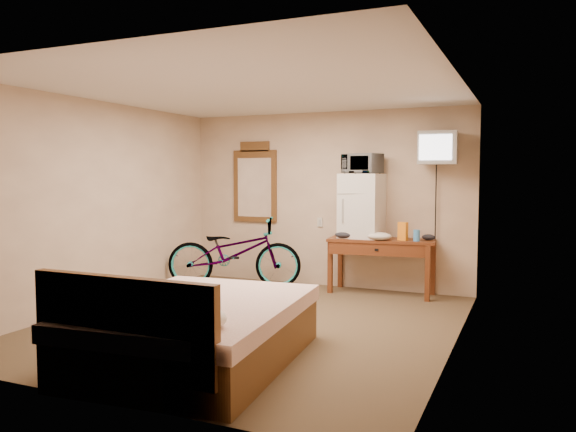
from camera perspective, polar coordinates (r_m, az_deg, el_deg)
The scene contains 13 objects.
room at distance 6.00m, azimuth -3.61°, elevation 0.80°, with size 4.60×4.64×2.50m.
desk at distance 7.61m, azimuth 9.41°, elevation -3.17°, with size 1.45×0.68×0.75m.
mini_fridge at distance 7.69m, azimuth 7.51°, elevation 1.04°, with size 0.56×0.54×0.87m.
microwave at distance 7.68m, azimuth 7.55°, elevation 5.29°, with size 0.49×0.33×0.27m, color silver.
snack_bag at distance 7.48m, azimuth 11.59°, elevation -1.53°, with size 0.12×0.07×0.24m, color orange.
blue_cup at distance 7.42m, azimuth 12.93°, elevation -1.94°, with size 0.08×0.08×0.15m, color #408EDB.
cloth_cream at distance 7.46m, azimuth 9.23°, elevation -2.03°, with size 0.33×0.26×0.10m, color silver.
cloth_dark_a at distance 7.60m, azimuth 5.74°, elevation -1.91°, with size 0.26×0.19×0.10m, color black.
cloth_dark_b at distance 7.58m, azimuth 14.08°, elevation -2.11°, with size 0.17×0.14×0.08m, color black.
crt_television at distance 7.44m, azimuth 14.99°, elevation 6.69°, with size 0.50×0.59×0.42m.
wall_mirror at distance 8.52m, azimuth -3.38°, elevation 3.36°, with size 0.71×0.04×1.21m.
bicycle at distance 8.04m, azimuth -5.49°, elevation -3.72°, with size 0.67×1.90×1.00m, color black.
bed at distance 4.91m, azimuth -9.61°, elevation -11.35°, with size 1.76×2.23×0.90m.
Camera 1 is at (2.74, -5.32, 1.61)m, focal length 35.00 mm.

